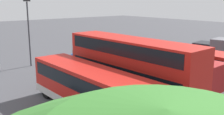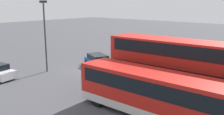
{
  "view_description": "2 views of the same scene",
  "coord_description": "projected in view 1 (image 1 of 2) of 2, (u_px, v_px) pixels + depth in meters",
  "views": [
    {
      "loc": [
        14.54,
        25.32,
        7.28
      ],
      "look_at": [
        -1.87,
        5.15,
        1.57
      ],
      "focal_mm": 42.12,
      "sensor_mm": 36.0,
      "label": 1
    },
    {
      "loc": [
        18.36,
        19.38,
        7.2
      ],
      "look_at": [
        -1.5,
        2.02,
        1.39
      ],
      "focal_mm": 40.35,
      "sensor_mm": 36.0,
      "label": 2
    }
  ],
  "objects": [
    {
      "name": "ground_plane",
      "position": [
        71.0,
        66.0,
        29.71
      ],
      "size": [
        140.0,
        140.0,
        0.0
      ],
      "primitive_type": "plane",
      "color": "#47474C"
    },
    {
      "name": "bus_single_deck_near_end",
      "position": [
        185.0,
        62.0,
        24.31
      ],
      "size": [
        2.68,
        11.83,
        2.95
      ],
      "color": "red",
      "rests_on": "ground"
    },
    {
      "name": "bus_single_deck_second",
      "position": [
        156.0,
        69.0,
        21.9
      ],
      "size": [
        3.04,
        11.0,
        2.95
      ],
      "color": "#A51919",
      "rests_on": "ground"
    },
    {
      "name": "bus_double_decker_third",
      "position": [
        130.0,
        67.0,
        19.34
      ],
      "size": [
        3.03,
        11.65,
        4.55
      ],
      "color": "red",
      "rests_on": "ground"
    },
    {
      "name": "bus_single_deck_fourth",
      "position": [
        90.0,
        88.0,
        17.2
      ],
      "size": [
        2.77,
        11.17,
        2.95
      ],
      "color": "red",
      "rests_on": "ground"
    },
    {
      "name": "car_small_green",
      "position": [
        81.0,
        58.0,
        30.42
      ],
      "size": [
        3.37,
        4.74,
        1.43
      ],
      "color": "#1E479E",
      "rests_on": "ground"
    },
    {
      "name": "lamp_post_tall",
      "position": [
        28.0,
        27.0,
        28.75
      ],
      "size": [
        0.7,
        0.3,
        7.37
      ],
      "color": "#38383D",
      "rests_on": "ground"
    },
    {
      "name": "waste_bin_yellow",
      "position": [
        140.0,
        49.0,
        37.31
      ],
      "size": [
        0.6,
        0.6,
        0.95
      ],
      "primitive_type": "cylinder",
      "color": "yellow",
      "rests_on": "ground"
    }
  ]
}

